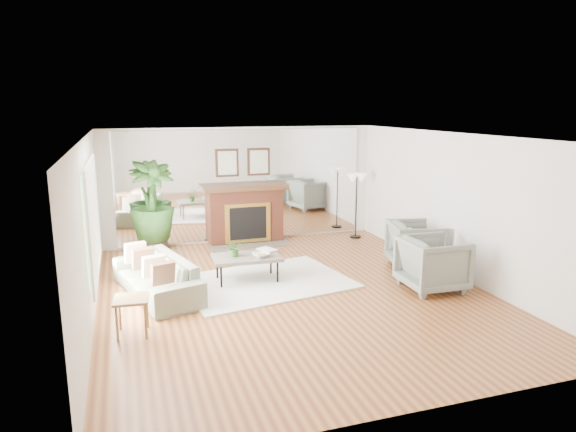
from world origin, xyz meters
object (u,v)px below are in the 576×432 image
object	(u,v)px
side_table	(132,304)
floor_lamp	(357,183)
fireplace	(246,213)
coffee_table	(247,258)
potted_ficus	(152,204)
armchair_back	(416,244)
sofa	(157,276)
armchair_front	(433,263)

from	to	relation	value
side_table	floor_lamp	world-z (taller)	floor_lamp
fireplace	coffee_table	world-z (taller)	fireplace
fireplace	potted_ficus	bearing A→B (deg)	-175.38
fireplace	armchair_back	xyz separation A→B (m)	(2.60, -2.68, -0.23)
coffee_table	floor_lamp	world-z (taller)	floor_lamp
potted_ficus	fireplace	bearing A→B (deg)	4.62
coffee_table	sofa	distance (m)	1.52
armchair_front	fireplace	bearing A→B (deg)	31.86
sofa	side_table	size ratio (longest dim) A/B	4.10
armchair_back	side_table	distance (m)	5.28
floor_lamp	side_table	bearing A→B (deg)	-143.23
sofa	floor_lamp	distance (m)	5.21
armchair_back	armchair_front	distance (m)	1.18
coffee_table	floor_lamp	bearing A→B (deg)	35.36
coffee_table	sofa	size ratio (longest dim) A/B	0.56
side_table	potted_ficus	distance (m)	3.98
armchair_back	floor_lamp	size ratio (longest dim) A/B	0.65
armchair_back	side_table	xyz separation A→B (m)	(-5.10, -1.38, -0.01)
armchair_back	floor_lamp	world-z (taller)	floor_lamp
sofa	armchair_back	xyz separation A→B (m)	(4.69, -0.01, 0.13)
side_table	floor_lamp	size ratio (longest dim) A/B	0.34
coffee_table	side_table	size ratio (longest dim) A/B	2.32
armchair_back	floor_lamp	xyz separation A→B (m)	(-0.13, 2.33, 0.82)
coffee_table	sofa	bearing A→B (deg)	-174.33
sofa	floor_lamp	size ratio (longest dim) A/B	1.41
coffee_table	sofa	xyz separation A→B (m)	(-1.51, -0.15, -0.12)
coffee_table	armchair_front	distance (m)	3.08
coffee_table	armchair_front	xyz separation A→B (m)	(2.80, -1.28, 0.02)
armchair_back	floor_lamp	distance (m)	2.48
side_table	fireplace	bearing A→B (deg)	58.43
armchair_back	armchair_front	size ratio (longest dim) A/B	0.99
sofa	side_table	bearing A→B (deg)	-31.90
coffee_table	potted_ficus	distance (m)	2.80
armchair_front	coffee_table	bearing A→B (deg)	67.05
armchair_front	floor_lamp	world-z (taller)	floor_lamp
coffee_table	floor_lamp	xyz separation A→B (m)	(3.06, 2.17, 0.83)
armchair_back	potted_ficus	size ratio (longest dim) A/B	0.51
sofa	potted_ficus	distance (m)	2.61
potted_ficus	floor_lamp	size ratio (longest dim) A/B	1.27
armchair_front	side_table	xyz separation A→B (m)	(-4.71, -0.26, -0.01)
armchair_front	side_table	bearing A→B (deg)	94.81
coffee_table	potted_ficus	world-z (taller)	potted_ficus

